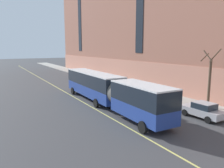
% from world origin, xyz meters
% --- Properties ---
extents(ground_plane, '(260.00, 260.00, 0.00)m').
position_xyz_m(ground_plane, '(0.00, 0.00, 0.00)').
color(ground_plane, '#424244').
extents(sidewalk, '(4.20, 160.00, 0.15)m').
position_xyz_m(sidewalk, '(9.03, 3.00, 0.07)').
color(sidewalk, '#ADA89E').
rests_on(sidewalk, ground).
extents(city_bus, '(3.03, 20.42, 3.59)m').
position_xyz_m(city_bus, '(-0.17, 4.63, 2.09)').
color(city_bus, navy).
rests_on(city_bus, ground).
extents(parked_car_navy_0, '(2.07, 4.28, 1.56)m').
position_xyz_m(parked_car_navy_0, '(5.82, 29.29, 0.78)').
color(parked_car_navy_0, navy).
rests_on(parked_car_navy_0, ground).
extents(parked_car_green_1, '(2.07, 4.62, 1.56)m').
position_xyz_m(parked_car_green_1, '(5.66, 12.54, 0.78)').
color(parked_car_green_1, '#23603D').
rests_on(parked_car_green_1, ground).
extents(parked_car_darkgray_4, '(2.05, 4.37, 1.56)m').
position_xyz_m(parked_car_darkgray_4, '(5.68, 4.67, 0.78)').
color(parked_car_darkgray_4, '#4C4C51').
rests_on(parked_car_darkgray_4, ground).
extents(parked_car_silver_5, '(1.96, 4.27, 1.56)m').
position_xyz_m(parked_car_silver_5, '(5.82, -3.78, 0.78)').
color(parked_car_silver_5, '#B7B7BC').
rests_on(parked_car_silver_5, ground).
extents(street_tree_mid_block, '(1.63, 1.64, 6.49)m').
position_xyz_m(street_tree_mid_block, '(9.17, -1.83, 3.31)').
color(street_tree_mid_block, brown).
rests_on(street_tree_mid_block, sidewalk).
extents(fire_hydrant, '(0.42, 0.24, 0.72)m').
position_xyz_m(fire_hydrant, '(7.43, 0.71, 0.49)').
color(fire_hydrant, red).
rests_on(fire_hydrant, sidewalk).
extents(lane_centerline, '(0.16, 140.00, 0.01)m').
position_xyz_m(lane_centerline, '(-1.87, 3.00, 0.00)').
color(lane_centerline, '#E0D66B').
rests_on(lane_centerline, ground).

